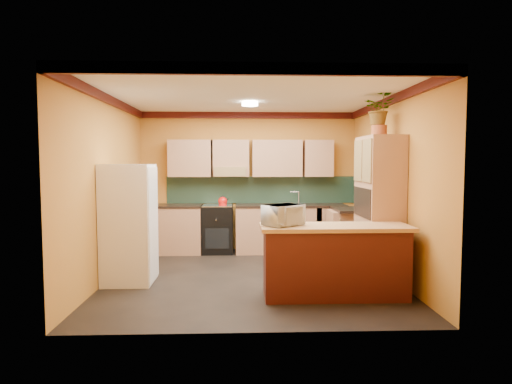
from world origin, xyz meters
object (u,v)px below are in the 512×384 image
at_px(base_cabinets_back, 250,229).
at_px(pantry, 379,209).
at_px(breakfast_bar, 335,263).
at_px(fridge, 129,224).
at_px(stove, 218,229).
at_px(microwave, 283,215).

relative_size(base_cabinets_back, pantry, 1.74).
bearing_deg(base_cabinets_back, pantry, -48.19).
bearing_deg(breakfast_bar, base_cabinets_back, 110.04).
relative_size(base_cabinets_back, fridge, 2.15).
distance_m(base_cabinets_back, stove, 0.63).
relative_size(breakfast_bar, microwave, 3.77).
distance_m(stove, pantry, 3.23).
height_order(base_cabinets_back, microwave, microwave).
bearing_deg(stove, breakfast_bar, -59.49).
bearing_deg(breakfast_bar, stove, 120.51).
height_order(pantry, breakfast_bar, pantry).
xyz_separation_m(stove, microwave, (0.98, -2.78, 0.61)).
height_order(fridge, pantry, pantry).
relative_size(stove, breakfast_bar, 0.51).
distance_m(stove, fridge, 2.35).
height_order(base_cabinets_back, stove, stove).
distance_m(fridge, breakfast_bar, 2.93).
bearing_deg(fridge, base_cabinets_back, 48.40).
relative_size(base_cabinets_back, microwave, 7.64).
xyz_separation_m(breakfast_bar, microwave, (-0.66, 0.00, 0.62)).
bearing_deg(base_cabinets_back, breakfast_bar, -69.96).
bearing_deg(microwave, pantry, -11.59).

